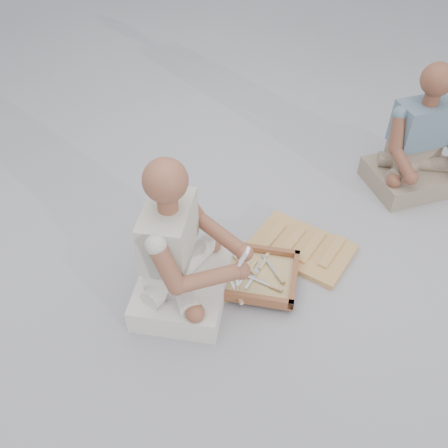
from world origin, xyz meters
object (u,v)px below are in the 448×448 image
(carved_panel, at_px, (301,248))
(companion, at_px, (418,149))
(tool_tray, at_px, (253,274))
(craftsman, at_px, (180,257))

(carved_panel, xyz_separation_m, companion, (0.54, 0.79, 0.25))
(carved_panel, distance_m, tool_tray, 0.36)
(carved_panel, relative_size, tool_tray, 1.09)
(craftsman, bearing_deg, companion, 132.65)
(companion, bearing_deg, tool_tray, 20.82)
(tool_tray, xyz_separation_m, companion, (0.74, 1.09, 0.21))
(tool_tray, bearing_deg, companion, 55.81)
(carved_panel, relative_size, companion, 0.66)
(tool_tray, bearing_deg, craftsman, -149.16)
(craftsman, xyz_separation_m, companion, (1.05, 1.27, -0.02))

